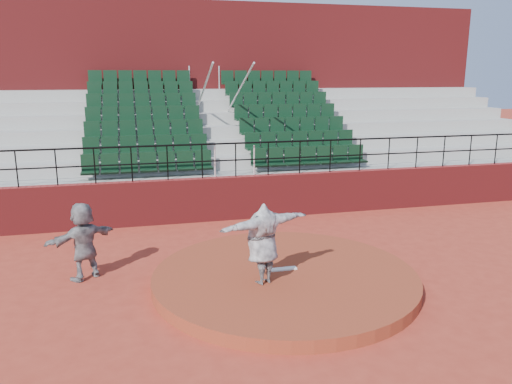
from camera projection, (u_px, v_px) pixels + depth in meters
ground at (285, 283)px, 10.46m from camera, size 90.00×90.00×0.00m
pitchers_mound at (285, 278)px, 10.43m from camera, size 5.50×5.50×0.25m
pitching_rubber at (283, 269)px, 10.54m from camera, size 0.60×0.15×0.03m
boundary_wall at (236, 198)px, 15.03m from camera, size 24.00×0.30×1.30m
wall_railing at (236, 152)px, 14.71m from camera, size 24.04×0.05×1.03m
seating_deck at (216, 153)px, 18.29m from camera, size 24.00×5.97×4.63m
press_box_facade at (200, 91)px, 21.54m from camera, size 24.00×3.00×7.10m
pitcher at (263, 244)px, 9.71m from camera, size 2.06×1.21×1.63m
fielder at (83, 241)px, 10.55m from camera, size 1.58×1.26×1.68m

